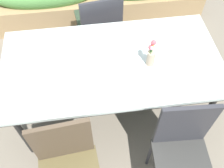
{
  "coord_description": "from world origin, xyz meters",
  "views": [
    {
      "loc": [
        -0.14,
        -1.34,
        2.37
      ],
      "look_at": [
        0.04,
        0.03,
        0.42
      ],
      "focal_mm": 41.22,
      "sensor_mm": 36.0,
      "label": 1
    }
  ],
  "objects_px": {
    "chair_near_right": "(182,150)",
    "flower_vase": "(151,55)",
    "dining_table": "(112,65)",
    "chair_near_left": "(68,167)",
    "chair_far_side": "(99,22)"
  },
  "relations": [
    {
      "from": "dining_table",
      "to": "chair_near_right",
      "type": "height_order",
      "value": "chair_near_right"
    },
    {
      "from": "chair_near_right",
      "to": "chair_near_left",
      "type": "xyz_separation_m",
      "value": [
        -0.84,
        0.0,
        -0.03
      ]
    },
    {
      "from": "dining_table",
      "to": "chair_far_side",
      "type": "bearing_deg",
      "value": 92.52
    },
    {
      "from": "dining_table",
      "to": "flower_vase",
      "type": "xyz_separation_m",
      "value": [
        0.3,
        -0.07,
        0.16
      ]
    },
    {
      "from": "dining_table",
      "to": "chair_near_left",
      "type": "distance_m",
      "value": 0.88
    },
    {
      "from": "chair_far_side",
      "to": "chair_near_left",
      "type": "relative_size",
      "value": 0.94
    },
    {
      "from": "chair_near_right",
      "to": "dining_table",
      "type": "bearing_deg",
      "value": -57.65
    },
    {
      "from": "chair_far_side",
      "to": "dining_table",
      "type": "bearing_deg",
      "value": -94.91
    },
    {
      "from": "chair_near_right",
      "to": "flower_vase",
      "type": "distance_m",
      "value": 0.76
    },
    {
      "from": "dining_table",
      "to": "chair_near_left",
      "type": "relative_size",
      "value": 1.94
    },
    {
      "from": "chair_far_side",
      "to": "chair_near_left",
      "type": "distance_m",
      "value": 1.57
    },
    {
      "from": "chair_far_side",
      "to": "flower_vase",
      "type": "xyz_separation_m",
      "value": [
        0.34,
        -0.83,
        0.34
      ]
    },
    {
      "from": "dining_table",
      "to": "chair_near_right",
      "type": "xyz_separation_m",
      "value": [
        0.42,
        -0.76,
        -0.13
      ]
    },
    {
      "from": "chair_near_left",
      "to": "flower_vase",
      "type": "height_order",
      "value": "flower_vase"
    },
    {
      "from": "dining_table",
      "to": "flower_vase",
      "type": "height_order",
      "value": "flower_vase"
    }
  ]
}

